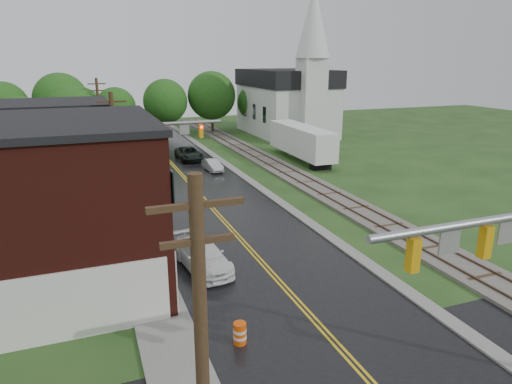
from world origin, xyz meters
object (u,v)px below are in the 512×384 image
traffic_signal_near (501,254)px  pickup_white (202,256)px  utility_pole_b (116,160)px  tree_left_e (79,117)px  utility_pole_a (203,377)px  construction_barrel (240,333)px  brick_building (1,212)px  suv_dark (189,154)px  semi_trailer (302,140)px  tree_left_c (23,130)px  church (290,95)px  sedan_silver (212,165)px  traffic_signal_far (156,140)px  utility_pole_c (100,119)px

traffic_signal_near → pickup_white: traffic_signal_near is taller
utility_pole_b → tree_left_e: (-2.05, 23.90, 0.09)m
utility_pole_a → construction_barrel: bearing=66.0°
traffic_signal_near → pickup_white: 14.75m
brick_building → utility_pole_a: (5.68, -15.00, 0.57)m
utility_pole_b → suv_dark: 22.05m
tree_left_e → semi_trailer: 24.47m
construction_barrel → utility_pole_a: bearing=-114.0°
utility_pole_b → tree_left_c: size_ratio=1.18×
church → sedan_silver: (-16.73, -17.85, -5.25)m
utility_pole_a → tree_left_c: (-7.05, 39.90, -0.21)m
utility_pole_b → tree_left_c: (-7.05, 17.90, -0.21)m
tree_left_e → sedan_silver: size_ratio=2.31×
church → utility_pole_a: (-26.80, -53.74, -1.11)m
tree_left_c → suv_dark: size_ratio=1.49×
traffic_signal_near → tree_left_e: (-12.32, 43.90, -0.16)m
tree_left_e → construction_barrel: size_ratio=8.81×
brick_building → church: church is taller
semi_trailer → construction_barrel: (-17.38, -29.75, -1.80)m
traffic_signal_far → utility_pole_c: utility_pole_c is taller
sedan_silver → suv_dark: bearing=96.1°
traffic_signal_near → tree_left_c: tree_left_c is taller
utility_pole_c → sedan_silver: (10.07, -8.11, -4.14)m
pickup_white → semi_trailer: 28.34m
brick_building → utility_pole_b: (5.68, 7.00, 0.57)m
church → traffic_signal_far: size_ratio=2.72×
utility_pole_c → tree_left_c: bearing=-149.8°
utility_pole_a → semi_trailer: utility_pole_a is taller
utility_pole_c → tree_left_e: utility_pole_c is taller
traffic_signal_near → tree_left_e: 45.59m
traffic_signal_near → utility_pole_a: bearing=-169.0°
tree_left_c → utility_pole_b: bearing=-68.5°
suv_dark → pickup_white: bearing=-102.7°
utility_pole_a → tree_left_e: bearing=92.6°
brick_building → church: bearing=50.0°
brick_building → sedan_silver: (15.76, 20.89, -3.57)m
sedan_silver → construction_barrel: bearing=-107.9°
church → tree_left_c: 36.59m
tree_left_e → pickup_white: size_ratio=1.61×
tree_left_e → utility_pole_a: bearing=-87.4°
traffic_signal_near → construction_barrel: bearing=143.2°
tree_left_c → suv_dark: 16.58m
traffic_signal_near → construction_barrel: (-7.04, 5.26, -4.51)m
traffic_signal_far → utility_pole_c: bearing=101.1°
construction_barrel → tree_left_c: bearing=107.5°
tree_left_e → suv_dark: tree_left_e is taller
sedan_silver → pickup_white: pickup_white is taller
utility_pole_c → construction_barrel: 37.13m
brick_building → traffic_signal_far: (9.01, 12.00, 0.82)m
utility_pole_a → sedan_silver: utility_pole_a is taller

